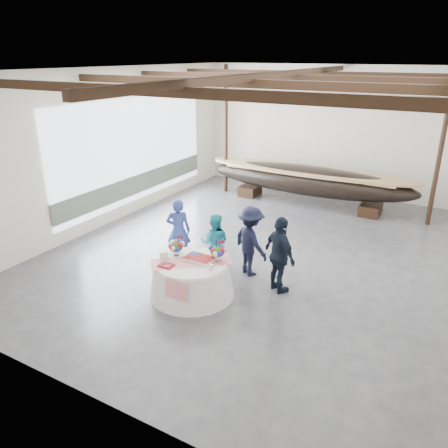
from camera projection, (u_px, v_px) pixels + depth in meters
The scene contains 14 objects.
floor at pixel (264, 252), 11.40m from camera, with size 10.00×12.00×0.01m, color #3D3D42.
wall_back at pixel (336, 132), 15.45m from camera, with size 10.00×0.02×4.50m, color silver.
wall_front at pixel (81, 265), 5.71m from camera, with size 10.00×0.02×4.50m, color silver.
wall_left at pixel (112, 147), 12.86m from camera, with size 0.02×12.00×4.50m, color silver.
ceiling at pixel (271, 69), 9.76m from camera, with size 10.00×12.00×0.01m, color white.
pavilion_structure at pixel (283, 90), 10.54m from camera, with size 9.80×11.76×4.50m.
open_bay at pixel (136, 155), 13.80m from camera, with size 0.03×7.00×3.20m.
longboat_display at pixel (308, 180), 14.68m from camera, with size 7.15×1.43×1.34m.
banquet_table at pixel (192, 278), 9.26m from camera, with size 1.81×1.81×0.78m.
tabletop_items at pixel (193, 252), 9.22m from camera, with size 1.63×1.49×0.40m.
guest_woman_blue at pixel (178, 231), 10.63m from camera, with size 0.59×0.39×1.62m, color navy.
guest_woman_teal at pixel (215, 243), 10.18m from camera, with size 0.70×0.54×1.43m, color teal.
guest_man_left at pixel (251, 241), 9.99m from camera, with size 1.07×0.61×1.66m, color black.
guest_man_right at pixel (280, 255), 9.23m from camera, with size 1.00×0.42×1.71m, color black.
Camera 1 is at (4.14, -9.54, 4.84)m, focal length 35.00 mm.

